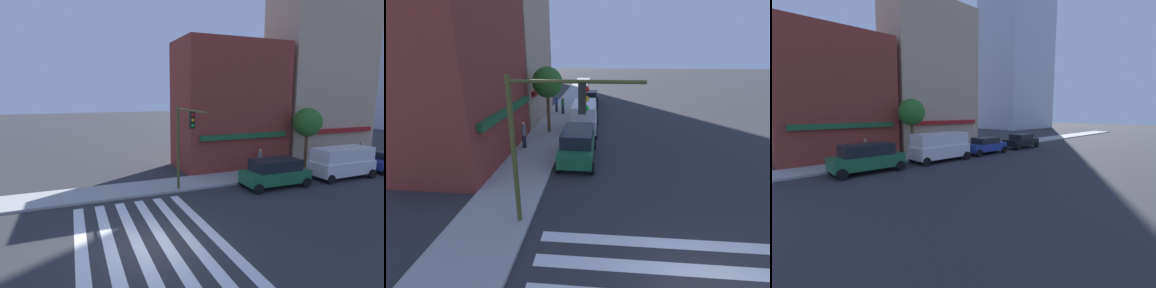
# 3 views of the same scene
# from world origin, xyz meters

# --- Properties ---
(ground_plane) EXTENTS (200.00, 200.00, 0.00)m
(ground_plane) POSITION_xyz_m (0.00, 0.00, 0.00)
(ground_plane) COLOR #2D2D30
(sidewalk_left) EXTENTS (120.00, 3.00, 0.15)m
(sidewalk_left) POSITION_xyz_m (0.00, 7.50, 0.07)
(sidewalk_left) COLOR #9E9E99
(sidewalk_left) RESTS_ON ground_plane
(crosswalk_stripes) EXTENTS (6.13, 10.80, 0.01)m
(crosswalk_stripes) POSITION_xyz_m (0.00, 0.00, 0.00)
(crosswalk_stripes) COLOR silver
(crosswalk_stripes) RESTS_ON ground_plane
(storefront_row) EXTENTS (19.56, 5.30, 15.57)m
(storefront_row) POSITION_xyz_m (16.09, 11.50, 6.82)
(storefront_row) COLOR maroon
(storefront_row) RESTS_ON ground_plane
(traffic_signal) EXTENTS (0.32, 4.43, 5.60)m
(traffic_signal) POSITION_xyz_m (3.47, 5.34, 3.84)
(traffic_signal) COLOR #474C1E
(traffic_signal) RESTS_ON ground_plane
(suv_green) EXTENTS (4.72, 2.12, 1.94)m
(suv_green) POSITION_xyz_m (9.90, 4.70, 1.03)
(suv_green) COLOR #1E6638
(suv_green) RESTS_ON ground_plane
(van_white) EXTENTS (5.04, 2.22, 2.34)m
(van_white) POSITION_xyz_m (16.08, 4.70, 1.29)
(van_white) COLOR white
(van_white) RESTS_ON ground_plane
(pedestrian_blue_shirt) EXTENTS (0.32, 0.32, 1.77)m
(pedestrian_blue_shirt) POSITION_xyz_m (22.24, 8.07, 1.07)
(pedestrian_blue_shirt) COLOR #23232D
(pedestrian_blue_shirt) RESTS_ON sidewalk_left
(pedestrian_green_top) EXTENTS (0.32, 0.32, 1.77)m
(pedestrian_green_top) POSITION_xyz_m (21.42, 7.27, 1.07)
(pedestrian_green_top) COLOR #23232D
(pedestrian_green_top) RESTS_ON sidewalk_left
(pedestrian_grey_coat) EXTENTS (0.32, 0.32, 1.77)m
(pedestrian_grey_coat) POSITION_xyz_m (11.26, 8.44, 1.07)
(pedestrian_grey_coat) COLOR #23232D
(pedestrian_grey_coat) RESTS_ON sidewalk_left
(street_tree) EXTENTS (2.33, 2.33, 5.07)m
(street_tree) POSITION_xyz_m (15.10, 7.50, 4.02)
(street_tree) COLOR brown
(street_tree) RESTS_ON sidewalk_left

